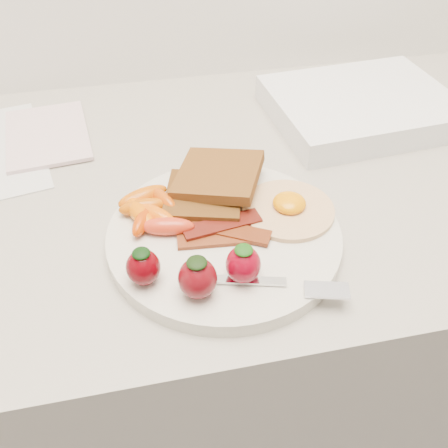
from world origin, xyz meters
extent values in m
cube|color=gray|center=(0.00, 1.70, 0.45)|extent=(2.00, 0.60, 0.90)
cylinder|color=beige|center=(0.00, 1.57, 0.91)|extent=(0.27, 0.27, 0.02)
cube|color=#462910|center=(-0.01, 1.62, 0.93)|extent=(0.11, 0.11, 0.01)
cube|color=#51290C|center=(0.01, 1.65, 0.94)|extent=(0.13, 0.13, 0.02)
cylinder|color=beige|center=(0.09, 1.58, 0.92)|extent=(0.12, 0.12, 0.01)
ellipsoid|color=orange|center=(0.09, 1.59, 0.93)|extent=(0.04, 0.04, 0.02)
cube|color=#471009|center=(-0.01, 1.55, 0.92)|extent=(0.09, 0.03, 0.00)
cube|color=#4C1203|center=(0.01, 1.56, 0.92)|extent=(0.09, 0.07, 0.00)
cube|color=black|center=(0.00, 1.57, 0.92)|extent=(0.09, 0.04, 0.00)
ellipsoid|color=#BD5303|center=(-0.08, 1.62, 0.93)|extent=(0.06, 0.02, 0.02)
ellipsoid|color=#E65B03|center=(-0.07, 1.60, 0.93)|extent=(0.06, 0.06, 0.02)
ellipsoid|color=#BD3600|center=(-0.09, 1.59, 0.93)|extent=(0.04, 0.05, 0.02)
ellipsoid|color=#BF4606|center=(-0.06, 1.63, 0.93)|extent=(0.04, 0.05, 0.02)
ellipsoid|color=#C45404|center=(-0.08, 1.64, 0.93)|extent=(0.07, 0.04, 0.02)
ellipsoid|color=red|center=(-0.06, 1.58, 0.93)|extent=(0.07, 0.03, 0.02)
ellipsoid|color=#E56400|center=(-0.09, 1.61, 0.93)|extent=(0.04, 0.07, 0.02)
ellipsoid|color=#510107|center=(-0.09, 1.51, 0.94)|extent=(0.04, 0.04, 0.04)
ellipsoid|color=black|center=(-0.09, 1.51, 0.96)|extent=(0.02, 0.02, 0.01)
ellipsoid|color=#5C070E|center=(-0.04, 1.48, 0.94)|extent=(0.04, 0.04, 0.04)
ellipsoid|color=black|center=(-0.04, 1.48, 0.96)|extent=(0.02, 0.02, 0.01)
ellipsoid|color=maroon|center=(0.01, 1.49, 0.94)|extent=(0.04, 0.04, 0.04)
ellipsoid|color=#14440C|center=(0.01, 1.49, 0.96)|extent=(0.02, 0.02, 0.01)
cube|color=silver|center=(0.00, 1.49, 0.92)|extent=(0.11, 0.04, 0.00)
cube|color=silver|center=(0.09, 1.46, 0.92)|extent=(0.05, 0.03, 0.00)
cube|color=beige|center=(-0.21, 1.84, 0.91)|extent=(0.14, 0.18, 0.01)
cube|color=white|center=(0.27, 1.80, 0.92)|extent=(0.29, 0.24, 0.04)
camera|label=1|loc=(-0.08, 1.16, 1.31)|focal=40.00mm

